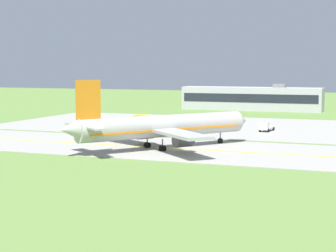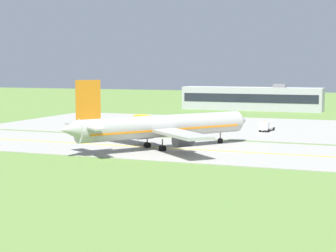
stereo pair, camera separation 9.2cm
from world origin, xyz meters
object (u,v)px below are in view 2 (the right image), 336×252
Objects in this scene: airplane_lead at (162,126)px; service_truck_pushback at (266,127)px; service_truck_baggage at (208,119)px; service_truck_fuel at (142,119)px.

airplane_lead reaches higher than service_truck_pushback.
airplane_lead is 5.21× the size of service_truck_baggage.
airplane_lead is 36.60m from service_truck_pushback.
airplane_lead is 48.99m from service_truck_baggage.
service_truck_fuel is (-15.04, -8.95, 0.35)m from service_truck_baggage.
service_truck_baggage is at bearing 30.75° from service_truck_fuel.
service_truck_pushback is (33.13, -5.09, -0.35)m from service_truck_fuel.
service_truck_pushback is (18.09, -14.04, 0.00)m from service_truck_baggage.
airplane_lead reaches higher than service_truck_fuel.
service_truck_fuel is at bearing 171.27° from service_truck_pushback.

